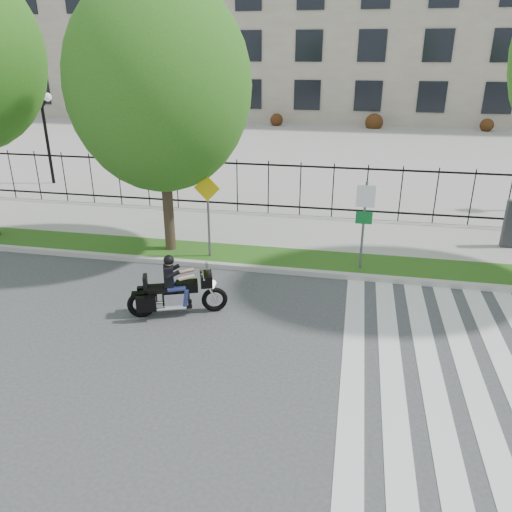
# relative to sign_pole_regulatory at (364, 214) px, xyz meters

# --- Properties ---
(ground) EXTENTS (120.00, 120.00, 0.00)m
(ground) POSITION_rel_sign_pole_regulatory_xyz_m (-2.28, -4.58, -1.74)
(ground) COLOR #3B3C3E
(ground) RESTS_ON ground
(curb) EXTENTS (60.00, 0.20, 0.15)m
(curb) POSITION_rel_sign_pole_regulatory_xyz_m (-2.28, -0.48, -1.66)
(curb) COLOR #ADA9A3
(curb) RESTS_ON ground
(grass_verge) EXTENTS (60.00, 1.50, 0.15)m
(grass_verge) POSITION_rel_sign_pole_regulatory_xyz_m (-2.28, 0.37, -1.66)
(grass_verge) COLOR #1F4912
(grass_verge) RESTS_ON ground
(sidewalk) EXTENTS (60.00, 3.50, 0.15)m
(sidewalk) POSITION_rel_sign_pole_regulatory_xyz_m (-2.28, 2.87, -1.66)
(sidewalk) COLOR #9E9A93
(sidewalk) RESTS_ON ground
(plaza) EXTENTS (80.00, 34.00, 0.10)m
(plaza) POSITION_rel_sign_pole_regulatory_xyz_m (-2.28, 20.42, -1.69)
(plaza) COLOR #9E9A93
(plaza) RESTS_ON ground
(crosswalk_stripes) EXTENTS (5.70, 8.00, 0.01)m
(crosswalk_stripes) POSITION_rel_sign_pole_regulatory_xyz_m (2.54, -4.58, -1.73)
(crosswalk_stripes) COLOR silver
(crosswalk_stripes) RESTS_ON ground
(iron_fence) EXTENTS (30.00, 0.06, 2.00)m
(iron_fence) POSITION_rel_sign_pole_regulatory_xyz_m (-2.28, 4.62, -0.59)
(iron_fence) COLOR black
(iron_fence) RESTS_ON sidewalk
(office_building) EXTENTS (60.00, 21.90, 20.15)m
(office_building) POSITION_rel_sign_pole_regulatory_xyz_m (-2.28, 40.34, 8.23)
(office_building) COLOR gray
(office_building) RESTS_ON ground
(lamp_post_left) EXTENTS (1.06, 0.70, 4.25)m
(lamp_post_left) POSITION_rel_sign_pole_regulatory_xyz_m (-14.28, 7.42, 1.47)
(lamp_post_left) COLOR black
(lamp_post_left) RESTS_ON ground
(street_tree_1) EXTENTS (5.13, 5.13, 7.79)m
(street_tree_1) POSITION_rel_sign_pole_regulatory_xyz_m (-5.81, 0.37, 3.24)
(street_tree_1) COLOR #31251B
(street_tree_1) RESTS_ON grass_verge
(sign_pole_regulatory) EXTENTS (0.50, 0.09, 2.50)m
(sign_pole_regulatory) POSITION_rel_sign_pole_regulatory_xyz_m (0.00, 0.00, 0.00)
(sign_pole_regulatory) COLOR #59595B
(sign_pole_regulatory) RESTS_ON grass_verge
(sign_pole_warning) EXTENTS (0.78, 0.09, 2.49)m
(sign_pole_warning) POSITION_rel_sign_pole_regulatory_xyz_m (-4.44, 0.00, 0.00)
(sign_pole_warning) COLOR #59595B
(sign_pole_warning) RESTS_ON grass_verge
(motorcycle_rider) EXTENTS (2.28, 1.18, 1.84)m
(motorcycle_rider) POSITION_rel_sign_pole_regulatory_xyz_m (-4.26, -3.33, -1.13)
(motorcycle_rider) COLOR black
(motorcycle_rider) RESTS_ON ground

